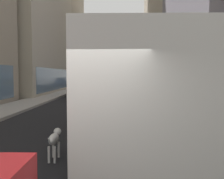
% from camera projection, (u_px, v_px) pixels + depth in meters
% --- Properties ---
extents(ground_plane, '(120.00, 120.00, 0.00)m').
position_uv_depth(ground_plane, '(112.00, 89.00, 38.40)').
color(ground_plane, black).
extents(sidewalk_left, '(2.40, 110.00, 0.15)m').
position_uv_depth(sidewalk_left, '(75.00, 88.00, 38.50)').
color(sidewalk_left, '#9E9991').
rests_on(sidewalk_left, ground).
extents(sidewalk_right, '(2.40, 110.00, 0.15)m').
position_uv_depth(sidewalk_right, '(149.00, 88.00, 38.28)').
color(sidewalk_right, '#9E9991').
rests_on(sidewalk_right, ground).
extents(building_left_mid, '(11.17, 18.38, 18.44)m').
position_uv_depth(building_left_mid, '(11.00, 15.00, 29.74)').
color(building_left_mid, '#B2A893').
rests_on(building_left_mid, ground).
extents(transit_bus, '(2.78, 11.53, 3.05)m').
position_uv_depth(transit_bus, '(129.00, 83.00, 9.66)').
color(transit_bus, silver).
rests_on(transit_bus, ground).
extents(car_white_van, '(1.70, 3.91, 1.62)m').
position_uv_depth(car_white_van, '(123.00, 91.00, 20.57)').
color(car_white_van, silver).
rests_on(car_white_van, ground).
extents(car_black_suv, '(1.82, 4.13, 1.62)m').
position_uv_depth(car_black_suv, '(80.00, 88.00, 23.94)').
color(car_black_suv, black).
rests_on(car_black_suv, ground).
extents(car_blue_hatchback, '(1.72, 4.11, 1.62)m').
position_uv_depth(car_blue_hatchback, '(98.00, 82.00, 47.14)').
color(car_blue_hatchback, '#4C6BB7').
rests_on(car_blue_hatchback, ground).
extents(car_yellow_taxi, '(1.81, 4.18, 1.62)m').
position_uv_depth(car_yellow_taxi, '(129.00, 82.00, 43.17)').
color(car_yellow_taxi, yellow).
rests_on(car_yellow_taxi, ground).
extents(dalmatian_dog, '(0.22, 0.96, 0.72)m').
position_uv_depth(dalmatian_dog, '(54.00, 139.00, 6.22)').
color(dalmatian_dog, white).
rests_on(dalmatian_dog, ground).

